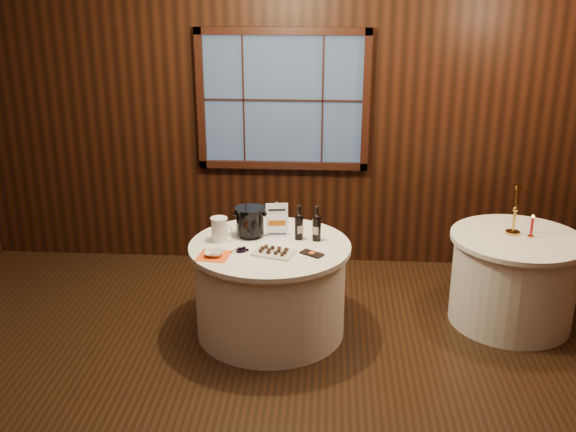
# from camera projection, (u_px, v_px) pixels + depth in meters

# --- Properties ---
(ground) EXTENTS (6.00, 6.00, 0.00)m
(ground) POSITION_uv_depth(u_px,v_px,m) (258.00, 403.00, 4.63)
(ground) COLOR black
(ground) RESTS_ON ground
(back_wall) EXTENTS (6.00, 0.10, 3.00)m
(back_wall) POSITION_uv_depth(u_px,v_px,m) (283.00, 111.00, 6.43)
(back_wall) COLOR black
(back_wall) RESTS_ON ground
(main_table) EXTENTS (1.28, 1.28, 0.77)m
(main_table) POSITION_uv_depth(u_px,v_px,m) (270.00, 288.00, 5.43)
(main_table) COLOR white
(main_table) RESTS_ON ground
(side_table) EXTENTS (1.08, 1.08, 0.77)m
(side_table) POSITION_uv_depth(u_px,v_px,m) (513.00, 279.00, 5.59)
(side_table) COLOR white
(side_table) RESTS_ON ground
(sign_stand) EXTENTS (0.18, 0.11, 0.29)m
(sign_stand) POSITION_uv_depth(u_px,v_px,m) (277.00, 224.00, 5.45)
(sign_stand) COLOR #AEAEB5
(sign_stand) RESTS_ON main_table
(port_bottle_left) EXTENTS (0.07, 0.08, 0.29)m
(port_bottle_left) POSITION_uv_depth(u_px,v_px,m) (299.00, 225.00, 5.37)
(port_bottle_left) COLOR black
(port_bottle_left) RESTS_ON main_table
(port_bottle_right) EXTENTS (0.07, 0.08, 0.29)m
(port_bottle_right) POSITION_uv_depth(u_px,v_px,m) (317.00, 226.00, 5.34)
(port_bottle_right) COLOR black
(port_bottle_right) RESTS_ON main_table
(ice_bucket) EXTENTS (0.24, 0.24, 0.24)m
(ice_bucket) POSITION_uv_depth(u_px,v_px,m) (250.00, 221.00, 5.42)
(ice_bucket) COLOR black
(ice_bucket) RESTS_ON main_table
(chocolate_plate) EXTENTS (0.35, 0.29, 0.04)m
(chocolate_plate) POSITION_uv_depth(u_px,v_px,m) (274.00, 252.00, 5.11)
(chocolate_plate) COLOR silver
(chocolate_plate) RESTS_ON main_table
(chocolate_box) EXTENTS (0.20, 0.17, 0.01)m
(chocolate_box) POSITION_uv_depth(u_px,v_px,m) (312.00, 254.00, 5.11)
(chocolate_box) COLOR black
(chocolate_box) RESTS_ON main_table
(grape_bunch) EXTENTS (0.16, 0.09, 0.04)m
(grape_bunch) POSITION_uv_depth(u_px,v_px,m) (242.00, 250.00, 5.14)
(grape_bunch) COLOR black
(grape_bunch) RESTS_ON main_table
(glass_pitcher) EXTENTS (0.18, 0.14, 0.19)m
(glass_pitcher) POSITION_uv_depth(u_px,v_px,m) (219.00, 229.00, 5.34)
(glass_pitcher) COLOR white
(glass_pitcher) RESTS_ON main_table
(orange_napkin) EXTENTS (0.26, 0.26, 0.00)m
(orange_napkin) POSITION_uv_depth(u_px,v_px,m) (214.00, 256.00, 5.08)
(orange_napkin) COLOR #FF5715
(orange_napkin) RESTS_ON main_table
(cracker_bowl) EXTENTS (0.14, 0.14, 0.03)m
(cracker_bowl) POSITION_uv_depth(u_px,v_px,m) (214.00, 254.00, 5.08)
(cracker_bowl) COLOR silver
(cracker_bowl) RESTS_ON orange_napkin
(brass_candlestick) EXTENTS (0.12, 0.12, 0.42)m
(brass_candlestick) POSITION_uv_depth(u_px,v_px,m) (515.00, 216.00, 5.47)
(brass_candlestick) COLOR #B88C39
(brass_candlestick) RESTS_ON side_table
(red_candle) EXTENTS (0.05, 0.05, 0.19)m
(red_candle) POSITION_uv_depth(u_px,v_px,m) (532.00, 228.00, 5.42)
(red_candle) COLOR #B88C39
(red_candle) RESTS_ON side_table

